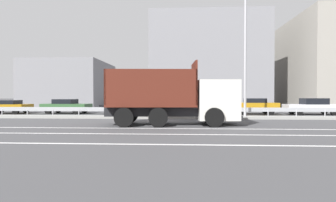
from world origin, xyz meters
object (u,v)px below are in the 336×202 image
object	(u,v)px
parked_car_2	(66,106)
parked_car_4	(189,107)
parked_car_3	(124,107)
median_road_sign	(212,102)
parked_car_1	(8,106)
street_lamp_1	(246,38)
dump_truck	(189,102)
parked_car_5	(254,106)
parked_car_6	(313,106)

from	to	relation	value
parked_car_2	parked_car_4	distance (m)	11.67
parked_car_3	median_road_sign	bearing A→B (deg)	-126.15
parked_car_1	parked_car_2	world-z (taller)	parked_car_2
parked_car_1	parked_car_2	distance (m)	5.56
median_road_sign	street_lamp_1	size ratio (longest dim) A/B	0.22
median_road_sign	parked_car_1	bearing A→B (deg)	165.75
dump_truck	parked_car_5	world-z (taller)	dump_truck
median_road_sign	parked_car_2	distance (m)	14.22
parked_car_6	dump_truck	bearing A→B (deg)	128.33
parked_car_3	parked_car_1	bearing A→B (deg)	88.91
parked_car_3	street_lamp_1	bearing A→B (deg)	-118.91
dump_truck	parked_car_3	size ratio (longest dim) A/B	1.76
dump_truck	parked_car_4	xyz separation A→B (m)	(0.23, 8.98, -0.64)
median_road_sign	parked_car_4	bearing A→B (deg)	108.29
parked_car_4	parked_car_5	xyz separation A→B (m)	(5.92, 0.10, 0.08)
parked_car_1	parked_car_6	distance (m)	28.24
parked_car_6	parked_car_2	bearing A→B (deg)	89.04
median_road_sign	street_lamp_1	world-z (taller)	street_lamp_1
parked_car_2	parked_car_5	xyz separation A→B (m)	(17.59, -0.22, 0.05)
median_road_sign	parked_car_1	world-z (taller)	median_road_sign
parked_car_3	parked_car_6	distance (m)	17.06
street_lamp_1	parked_car_5	xyz separation A→B (m)	(1.89, 4.83, -5.13)
dump_truck	median_road_sign	distance (m)	4.56
median_road_sign	parked_car_3	size ratio (longest dim) A/B	0.54
parked_car_4	parked_car_6	xyz separation A→B (m)	(11.02, -0.20, 0.06)
parked_car_6	parked_car_1	bearing A→B (deg)	90.00
median_road_sign	street_lamp_1	bearing A→B (deg)	1.69
median_road_sign	parked_car_2	size ratio (longest dim) A/B	0.52
parked_car_6	parked_car_3	bearing A→B (deg)	88.80
parked_car_4	parked_car_6	world-z (taller)	parked_car_6
parked_car_1	parked_car_6	bearing A→B (deg)	-94.18
street_lamp_1	parked_car_1	distance (m)	22.38
parked_car_4	parked_car_5	distance (m)	5.93
street_lamp_1	parked_car_4	world-z (taller)	street_lamp_1
parked_car_1	parked_car_4	world-z (taller)	parked_car_4
parked_car_2	dump_truck	bearing A→B (deg)	54.74
median_road_sign	parked_car_6	world-z (taller)	median_road_sign
parked_car_3	parked_car_6	bearing A→B (deg)	-94.12
dump_truck	street_lamp_1	bearing A→B (deg)	131.08
parked_car_5	parked_car_2	bearing A→B (deg)	90.83
dump_truck	parked_car_6	distance (m)	14.28
parked_car_3	parked_car_2	bearing A→B (deg)	86.85
median_road_sign	parked_car_3	world-z (taller)	median_road_sign
parked_car_3	parked_car_4	size ratio (longest dim) A/B	1.03
dump_truck	street_lamp_1	size ratio (longest dim) A/B	0.71
street_lamp_1	parked_car_1	size ratio (longest dim) A/B	2.63
parked_car_2	parked_car_4	size ratio (longest dim) A/B	1.08
dump_truck	parked_car_4	size ratio (longest dim) A/B	1.82
parked_car_3	dump_truck	bearing A→B (deg)	-150.41
dump_truck	parked_car_3	distance (m)	10.93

